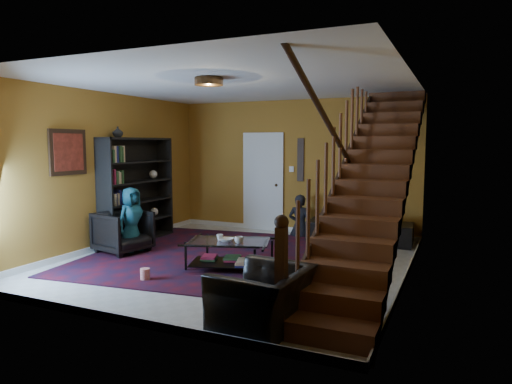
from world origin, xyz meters
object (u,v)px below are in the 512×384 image
at_px(sofa, 360,228).
at_px(armchair_left, 123,232).
at_px(bookshelf, 138,192).
at_px(coffee_table, 229,253).
at_px(armchair_right, 262,299).

relative_size(sofa, armchair_left, 2.43).
height_order(bookshelf, sofa, bookshelf).
xyz_separation_m(sofa, coffee_table, (-1.38, -2.76, -0.03)).
xyz_separation_m(armchair_right, coffee_table, (-1.32, 1.79, -0.06)).
bearing_deg(sofa, armchair_left, 32.45).
height_order(armchair_right, coffee_table, armchair_right).
distance_m(bookshelf, coffee_table, 2.83).
relative_size(bookshelf, coffee_table, 1.49).
xyz_separation_m(sofa, armchair_right, (-0.06, -4.55, 0.03)).
relative_size(armchair_left, armchair_right, 0.83).
bearing_deg(sofa, coffee_table, 60.27).
distance_m(bookshelf, armchair_right, 4.83).
bearing_deg(coffee_table, sofa, 63.54).
distance_m(sofa, armchair_right, 4.55).
bearing_deg(bookshelf, coffee_table, -22.82).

